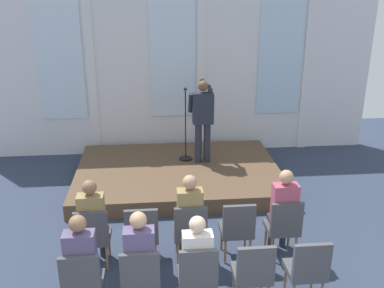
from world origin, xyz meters
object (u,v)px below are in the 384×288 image
(mic_stand, at_px, (186,144))
(chair_r0_c0, at_px, (93,234))
(chair_r0_c1, at_px, (142,232))
(chair_r1_c3, at_px, (253,271))
(audience_r0_c2, at_px, (190,213))
(chair_r1_c2, at_px, (198,274))
(speaker, at_px, (203,116))
(chair_r0_c4, at_px, (284,225))
(chair_r0_c2, at_px, (190,229))
(chair_r1_c4, at_px, (307,268))
(chair_r1_c0, at_px, (83,281))
(audience_r1_c0, at_px, (82,261))
(audience_r1_c1, at_px, (140,257))
(chair_r0_c3, at_px, (237,227))
(audience_r0_c0, at_px, (93,218))
(audience_r0_c4, at_px, (283,208))
(chair_r1_c1, at_px, (141,277))
(audience_r1_c2, at_px, (197,257))

(mic_stand, distance_m, chair_r0_c0, 3.55)
(chair_r0_c1, height_order, chair_r1_c3, same)
(mic_stand, bearing_deg, audience_r0_c2, -93.50)
(chair_r0_c1, relative_size, chair_r1_c2, 1.00)
(speaker, height_order, chair_r0_c4, speaker)
(chair_r0_c2, xyz_separation_m, chair_r1_c4, (1.36, -1.01, 0.00))
(chair_r1_c2, bearing_deg, chair_r1_c0, 180.00)
(audience_r1_c0, distance_m, audience_r1_c1, 0.68)
(chair_r0_c0, bearing_deg, chair_r0_c3, 0.00)
(chair_r1_c3, bearing_deg, mic_stand, 96.60)
(audience_r0_c2, distance_m, chair_r1_c3, 1.30)
(chair_r0_c1, relative_size, chair_r1_c0, 1.00)
(audience_r0_c0, xyz_separation_m, chair_r1_c0, (-0.00, -1.10, -0.21))
(mic_stand, relative_size, chair_r1_c3, 1.65)
(audience_r1_c1, distance_m, chair_r1_c2, 0.72)
(chair_r0_c2, bearing_deg, audience_r0_c4, 3.32)
(chair_r1_c1, bearing_deg, mic_stand, 78.34)
(chair_r0_c3, xyz_separation_m, audience_r1_c2, (-0.68, -0.93, 0.18))
(chair_r1_c1, bearing_deg, audience_r0_c2, 58.22)
(audience_r0_c4, relative_size, audience_r1_c2, 1.06)
(chair_r0_c0, xyz_separation_m, audience_r1_c1, (0.68, -0.94, 0.23))
(audience_r0_c0, xyz_separation_m, audience_r1_c2, (1.36, -1.01, -0.02))
(chair_r0_c0, relative_size, chair_r1_c2, 1.00)
(chair_r1_c0, distance_m, audience_r1_c0, 0.24)
(chair_r0_c4, height_order, audience_r0_c4, audience_r0_c4)
(audience_r1_c1, distance_m, chair_r1_c4, 2.05)
(mic_stand, relative_size, chair_r1_c4, 1.65)
(chair_r1_c0, xyz_separation_m, chair_r1_c2, (1.36, 0.00, 0.00))
(chair_r0_c2, distance_m, chair_r1_c3, 1.22)
(speaker, xyz_separation_m, mic_stand, (-0.34, 0.15, -0.66))
(audience_r0_c0, relative_size, audience_r0_c2, 0.99)
(chair_r1_c0, bearing_deg, audience_r0_c2, 38.91)
(audience_r0_c4, bearing_deg, chair_r0_c4, -90.00)
(chair_r0_c3, relative_size, chair_r1_c4, 1.00)
(audience_r0_c4, distance_m, chair_r1_c1, 2.32)
(chair_r0_c2, xyz_separation_m, audience_r1_c0, (-1.36, -0.94, 0.23))
(chair_r0_c2, distance_m, audience_r0_c2, 0.23)
(chair_r0_c2, xyz_separation_m, chair_r1_c0, (-1.36, -1.01, 0.00))
(chair_r0_c2, distance_m, chair_r1_c2, 1.01)
(chair_r0_c2, height_order, audience_r1_c2, audience_r1_c2)
(mic_stand, xyz_separation_m, chair_r0_c3, (0.49, -3.20, -0.10))
(audience_r1_c0, bearing_deg, chair_r0_c2, 34.62)
(audience_r1_c0, xyz_separation_m, chair_r1_c2, (1.36, -0.08, -0.23))
(audience_r0_c2, bearing_deg, audience_r1_c1, -123.71)
(audience_r0_c0, distance_m, audience_r0_c2, 1.36)
(chair_r1_c1, bearing_deg, chair_r1_c4, 0.00)
(chair_r0_c2, distance_m, chair_r1_c0, 1.69)
(audience_r1_c1, relative_size, chair_r1_c4, 1.47)
(audience_r0_c0, xyz_separation_m, chair_r1_c3, (2.03, -1.10, -0.21))
(mic_stand, distance_m, chair_r0_c1, 3.31)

